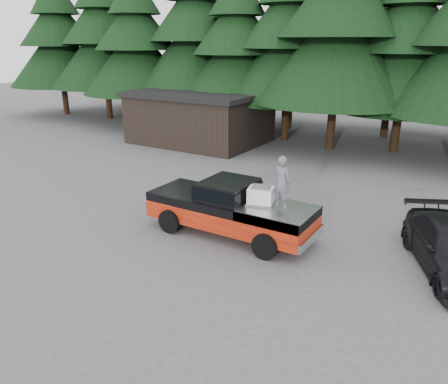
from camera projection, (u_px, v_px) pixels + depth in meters
The scene contains 7 objects.
ground at pixel (216, 237), 14.96m from camera, with size 120.00×120.00×0.00m, color #4B4B4E.
pickup_truck at pixel (230, 216), 14.98m from camera, with size 6.00×2.04×1.33m, color red, non-canonical shape.
truck_cab at pixel (228, 189), 14.71m from camera, with size 1.66×1.90×0.59m, color black.
air_compressor at pixel (261, 196), 14.12m from camera, with size 0.79×0.65×0.54m, color silver.
man_on_bed at pixel (282, 182), 13.69m from camera, with size 0.61×0.40×1.68m, color #5C5C63.
utility_building at pixel (200, 117), 28.53m from camera, with size 8.40×6.40×3.30m.
treeline at pixel (378, 17), 26.00m from camera, with size 60.15×16.05×17.50m.
Camera 1 is at (7.45, -11.41, 6.36)m, focal length 35.00 mm.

